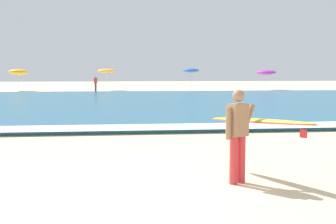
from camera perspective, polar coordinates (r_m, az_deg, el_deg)
The scene contains 9 objects.
ground_plane at distance 8.07m, azimuth -8.65°, elevation -9.50°, with size 160.00×160.00×0.00m, color beige.
sea at distance 28.34m, azimuth -7.12°, elevation 1.29°, with size 120.00×28.00×0.14m, color #1E6084.
surf_foam at distance 14.99m, azimuth -7.66°, elevation -2.03°, with size 120.00×1.66×0.01m, color white.
surfer_with_board at distance 8.21m, azimuth 10.36°, elevation -1.95°, with size 1.49×2.62×1.73m.
beach_umbrella_0 at distance 48.64m, azimuth -18.99°, elevation 4.95°, with size 1.99×2.02×2.32m.
beach_umbrella_1 at distance 47.48m, azimuth -8.03°, elevation 5.36°, with size 1.96×1.97×2.33m.
beach_umbrella_2 at distance 46.09m, azimuth 3.03°, elevation 5.44°, with size 1.73×1.74×2.39m.
beach_umbrella_3 at distance 50.09m, azimuth 12.72°, elevation 5.08°, with size 2.19×2.20×2.25m.
beachgoer_near_row_left at distance 44.62m, azimuth -9.45°, elevation 3.73°, with size 0.32×0.20×1.58m.
Camera 1 is at (0.32, -7.80, 2.06)m, focal length 46.65 mm.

